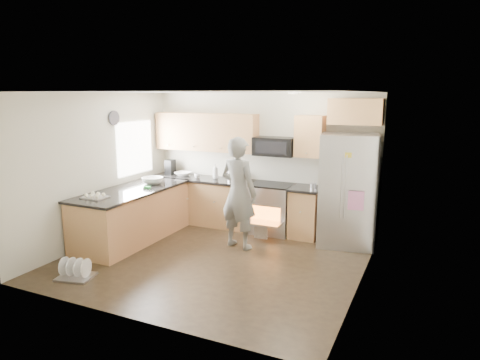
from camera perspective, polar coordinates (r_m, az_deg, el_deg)
The scene contains 8 objects.
ground at distance 6.89m, azimuth -3.61°, elevation -10.55°, with size 4.50×4.50×0.00m, color black.
room_shell at distance 6.48m, azimuth -4.02°, elevation 3.42°, with size 4.54×4.04×2.62m.
back_cabinet_run at distance 8.37m, azimuth -1.57°, elevation 0.32°, with size 4.45×0.64×2.50m.
peninsula at distance 7.87m, azimuth -14.11°, elevation -4.49°, with size 0.96×2.36×1.05m.
stove_range at distance 8.02m, azimuth 4.28°, elevation -2.31°, with size 0.76×0.97×1.79m.
refrigerator at distance 7.49m, azimuth 14.13°, elevation -1.37°, with size 1.05×0.88×1.92m.
person at distance 7.15m, azimuth -0.20°, elevation -1.74°, with size 0.69×0.45×1.89m, color gray.
dish_rack at distance 6.64m, azimuth -21.07°, elevation -11.43°, with size 0.55×0.48×0.30m.
Camera 1 is at (3.05, -5.62, 2.57)m, focal length 32.00 mm.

